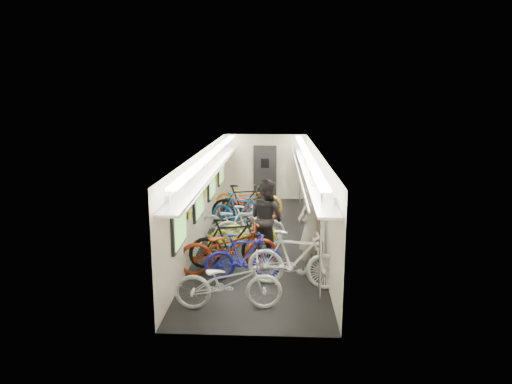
# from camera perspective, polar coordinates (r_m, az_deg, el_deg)

# --- Properties ---
(train_car_shell) EXTENTS (10.00, 10.00, 10.00)m
(train_car_shell) POSITION_cam_1_polar(r_m,az_deg,el_deg) (12.60, -1.05, 2.25)
(train_car_shell) COLOR black
(train_car_shell) RESTS_ON ground
(bicycle_0) EXTENTS (1.97, 0.80, 1.01)m
(bicycle_0) POSITION_cam_1_polar(r_m,az_deg,el_deg) (8.33, -3.46, -11.19)
(bicycle_0) COLOR silver
(bicycle_0) RESTS_ON ground
(bicycle_1) EXTENTS (1.73, 0.80, 1.00)m
(bicycle_1) POSITION_cam_1_polar(r_m,az_deg,el_deg) (9.59, -1.51, -8.04)
(bicycle_1) COLOR #191C9A
(bicycle_1) RESTS_ON ground
(bicycle_2) EXTENTS (2.30, 1.29, 1.14)m
(bicycle_2) POSITION_cam_1_polar(r_m,az_deg,el_deg) (9.90, -3.44, -6.98)
(bicycle_2) COLOR maroon
(bicycle_2) RESTS_ON ground
(bicycle_3) EXTENTS (1.99, 1.02, 1.15)m
(bicycle_3) POSITION_cam_1_polar(r_m,az_deg,el_deg) (10.24, -3.08, -6.31)
(bicycle_3) COLOR black
(bicycle_3) RESTS_ON ground
(bicycle_4) EXTENTS (1.85, 1.24, 0.92)m
(bicycle_4) POSITION_cam_1_polar(r_m,az_deg,el_deg) (11.33, -1.73, -5.09)
(bicycle_4) COLOR #D0DD14
(bicycle_4) RESTS_ON ground
(bicycle_5) EXTENTS (1.87, 0.78, 1.09)m
(bicycle_5) POSITION_cam_1_polar(r_m,az_deg,el_deg) (11.56, -0.76, -4.30)
(bicycle_5) COLOR silver
(bicycle_5) RESTS_ON ground
(bicycle_6) EXTENTS (2.02, 0.97, 1.02)m
(bicycle_6) POSITION_cam_1_polar(r_m,az_deg,el_deg) (12.14, -2.64, -3.69)
(bicycle_6) COLOR #ABAAAF
(bicycle_6) RESTS_ON ground
(bicycle_7) EXTENTS (1.86, 1.17, 1.08)m
(bicycle_7) POSITION_cam_1_polar(r_m,az_deg,el_deg) (13.01, -2.05, -2.47)
(bicycle_7) COLOR #185394
(bicycle_7) RESTS_ON ground
(bicycle_8) EXTENTS (2.05, 1.41, 1.02)m
(bicycle_8) POSITION_cam_1_polar(r_m,az_deg,el_deg) (13.81, -0.98, -1.74)
(bicycle_8) COLOR maroon
(bicycle_8) RESTS_ON ground
(bicycle_9) EXTENTS (2.01, 1.00, 1.16)m
(bicycle_9) POSITION_cam_1_polar(r_m,az_deg,el_deg) (13.85, -1.59, -1.41)
(bicycle_9) COLOR black
(bicycle_9) RESTS_ON ground
(bicycle_10) EXTENTS (2.30, 1.11, 1.16)m
(bicycle_10) POSITION_cam_1_polar(r_m,az_deg,el_deg) (14.42, -0.97, -0.87)
(bicycle_10) COLOR orange
(bicycle_10) RESTS_ON ground
(bicycle_11) EXTENTS (2.01, 0.91, 1.16)m
(bicycle_11) POSITION_cam_1_polar(r_m,az_deg,el_deg) (9.21, 4.91, -8.40)
(bicycle_11) COLOR white
(bicycle_11) RESTS_ON ground
(passenger_near) EXTENTS (0.86, 0.81, 1.97)m
(passenger_near) POSITION_cam_1_polar(r_m,az_deg,el_deg) (9.79, 6.94, -4.73)
(passenger_near) COLOR gray
(passenger_near) RESTS_ON ground
(passenger_mid) EXTENTS (1.15, 1.14, 1.87)m
(passenger_mid) POSITION_cam_1_polar(r_m,az_deg,el_deg) (10.82, 1.31, -3.29)
(passenger_mid) COLOR black
(passenger_mid) RESTS_ON ground
(backpack) EXTENTS (0.29, 0.20, 0.38)m
(backpack) POSITION_cam_1_polar(r_m,az_deg,el_deg) (10.73, 8.67, -1.65)
(backpack) COLOR #AC1111
(backpack) RESTS_ON passenger_near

